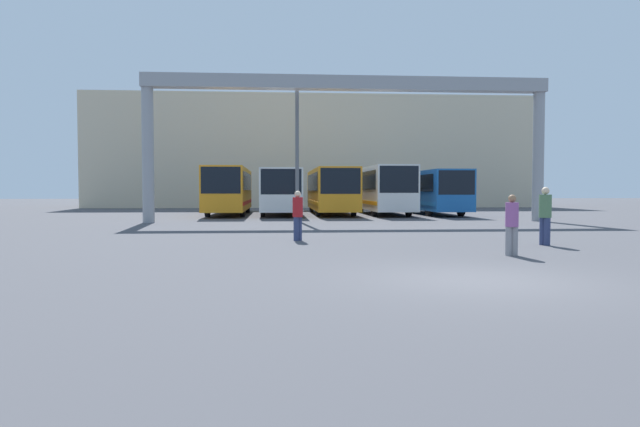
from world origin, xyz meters
name	(u,v)px	position (x,y,z in m)	size (l,w,h in m)	color
ground_plane	(477,280)	(0.00, 0.00, 0.00)	(200.00, 200.00, 0.00)	#47474C
building_backdrop	(313,154)	(0.00, 48.97, 5.37)	(43.49, 12.00, 10.74)	beige
overhead_gantry	(348,105)	(0.00, 19.44, 6.15)	(21.26, 0.80, 7.62)	gray
bus_slot_0	(229,188)	(-7.00, 28.90, 1.81)	(2.52, 11.84, 3.13)	orange
bus_slot_1	(280,189)	(-3.50, 29.02, 1.75)	(2.62, 12.08, 3.02)	silver
bus_slot_2	(331,189)	(0.00, 29.07, 1.78)	(2.62, 12.18, 3.09)	orange
bus_slot_3	(383,187)	(3.50, 28.12, 1.86)	(2.58, 10.28, 3.22)	silver
bus_slot_4	(432,190)	(7.00, 28.33, 1.71)	(2.45, 10.70, 2.96)	#1959A5
pedestrian_near_right	(298,214)	(-3.06, 8.57, 0.88)	(0.35, 0.35, 1.66)	navy
pedestrian_far_center	(545,214)	(4.43, 6.43, 0.95)	(0.37, 0.37, 1.78)	navy
pedestrian_near_center	(512,223)	(2.28, 3.82, 0.84)	(0.33, 0.33, 1.57)	gray
lamp_post	(297,143)	(-2.65, 20.49, 4.23)	(0.36, 0.36, 7.75)	#595B60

